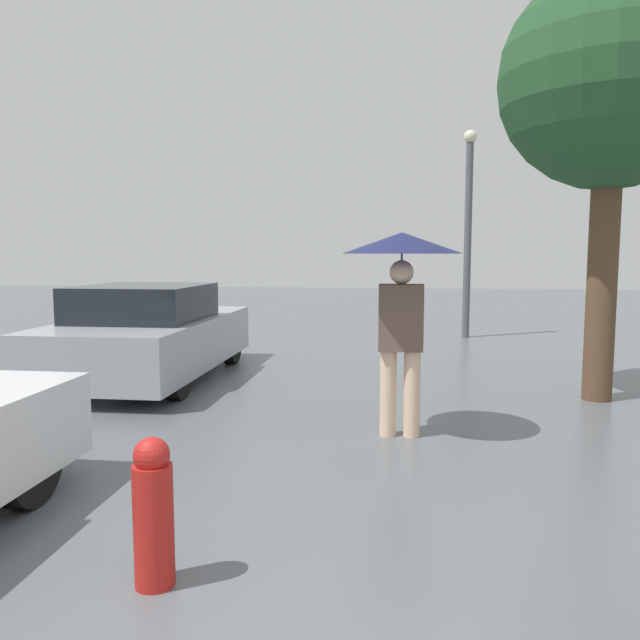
{
  "coord_description": "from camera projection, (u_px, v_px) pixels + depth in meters",
  "views": [
    {
      "loc": [
        0.02,
        -1.19,
        1.74
      ],
      "look_at": [
        -0.71,
        4.66,
        1.1
      ],
      "focal_mm": 35.0,
      "sensor_mm": 36.0,
      "label": 1
    }
  ],
  "objects": [
    {
      "name": "pedestrian",
      "position": [
        402.0,
        274.0,
        5.79
      ],
      "size": [
        1.12,
        1.12,
        1.93
      ],
      "color": "beige",
      "rests_on": "ground_plane"
    },
    {
      "name": "tree",
      "position": [
        612.0,
        81.0,
        7.04
      ],
      "size": [
        2.52,
        2.52,
        4.98
      ],
      "color": "brown",
      "rests_on": "ground_plane"
    },
    {
      "name": "fire_hydrant",
      "position": [
        153.0,
        512.0,
        3.24
      ],
      "size": [
        0.21,
        0.21,
        0.8
      ],
      "color": "#B21E19",
      "rests_on": "ground_plane"
    },
    {
      "name": "street_lamp",
      "position": [
        468.0,
        223.0,
        12.68
      ],
      "size": [
        0.26,
        0.26,
        4.2
      ],
      "color": "#515456",
      "rests_on": "ground_plane"
    },
    {
      "name": "parked_car_farthest",
      "position": [
        149.0,
        335.0,
        8.65
      ],
      "size": [
        1.83,
        3.97,
        1.31
      ],
      "color": "#9EA3A8",
      "rests_on": "ground_plane"
    }
  ]
}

